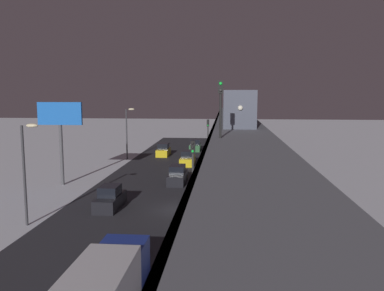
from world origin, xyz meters
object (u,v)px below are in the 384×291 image
Objects in this scene: sedan_green at (195,146)px; box_truck at (107,289)px; sedan_black_2 at (110,199)px; commercial_billboard at (60,122)px; sedan_yellow_2 at (187,159)px; traffic_light_near at (193,171)px; traffic_light_mid at (208,136)px; subway_train at (233,101)px; sedan_black at (177,176)px; rail_signal at (221,99)px; sedan_yellow at (163,151)px.

sedan_green is 51.34m from box_truck.
sedan_black_2 is 0.50× the size of commercial_billboard.
sedan_green and sedan_yellow_2 have the same top height.
sedan_black_2 is 21.80m from sedan_yellow_2.
traffic_light_near is at bearing -85.74° from sedan_green.
commercial_billboard is (15.17, 11.38, 2.63)m from traffic_light_mid.
sedan_black_2 and sedan_yellow_2 have the same top height.
commercial_billboard reaches higher than traffic_light_mid.
sedan_black is at bearing 77.34° from subway_train.
sedan_green is 0.67× the size of traffic_light_mid.
sedan_black_2 is (9.48, -4.72, -8.63)m from rail_signal.
sedan_black is 0.74× the size of traffic_light_near.
traffic_light_mid is at bearing 79.56° from subway_train.
sedan_yellow and sedan_black_2 have the same top height.
sedan_green is 30.13m from commercial_billboard.
traffic_light_near is 0.72× the size of commercial_billboard.
subway_train reaches higher than sedan_black.
rail_signal is at bearing 105.78° from sedan_yellow.
sedan_black is at bearing -89.57° from box_truck.
sedan_black and sedan_yellow_2 have the same top height.
commercial_billboard is (18.76, 30.85, -1.65)m from subway_train.
subway_train reaches higher than sedan_yellow_2.
sedan_yellow_2 is at bearing -90.00° from sedan_green.
sedan_green is at bearing -97.50° from sedan_black_2.
rail_signal is 17.79m from sedan_black.
rail_signal is 0.93× the size of sedan_green.
subway_train is 20.29m from sedan_yellow_2.
subway_train is at bearing 31.64° from sedan_green.
traffic_light_mid is at bearing -143.12° from commercial_billboard.
sedan_black_2 is 35.23m from sedan_green.
rail_signal is 0.54× the size of box_truck.
sedan_black_2 is 0.60× the size of box_truck.
sedan_yellow is at bearing 103.75° from sedan_black.
sedan_black_2 is 1.03× the size of sedan_green.
sedan_black_2 is 0.69× the size of traffic_light_near.
subway_train is at bearing -94.78° from traffic_light_near.
rail_signal reaches higher than sedan_green.
rail_signal reaches higher than subway_train.
box_truck is at bearing 96.06° from sedan_yellow.
sedan_yellow is 0.95× the size of sedan_green.
sedan_black_2 and sedan_green have the same top height.
rail_signal is at bearing -79.37° from sedan_yellow_2.
subway_train reaches higher than box_truck.
subway_train is 16.73× the size of sedan_black_2.
sedan_black is 0.64× the size of box_truck.
sedan_black is (6.49, 28.88, -7.69)m from subway_train.
subway_train is at bearing -96.48° from box_truck.
rail_signal is 35.93m from sedan_yellow.
subway_train is 43.26m from traffic_light_near.
rail_signal is 0.45× the size of commercial_billboard.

